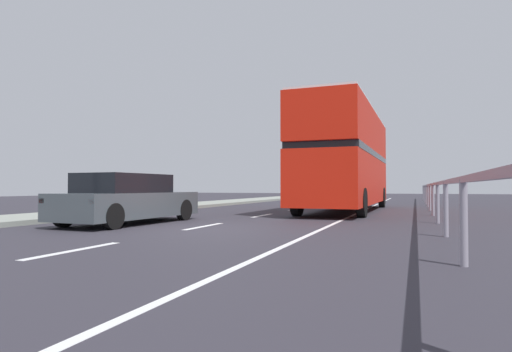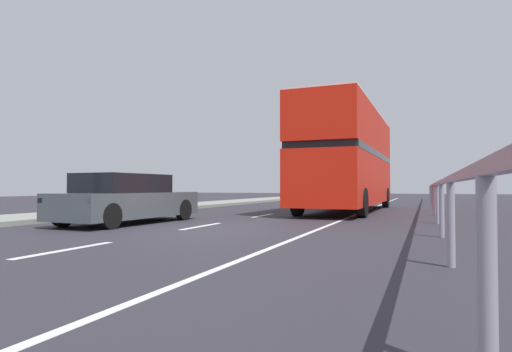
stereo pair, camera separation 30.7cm
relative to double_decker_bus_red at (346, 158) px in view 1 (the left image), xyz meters
name	(u,v)px [view 1 (the left image)]	position (x,y,z in m)	size (l,w,h in m)	color
ground_plane	(192,231)	(-2.40, -9.15, -2.34)	(74.12, 120.00, 0.10)	#2E2C34
near_sidewalk_kerb	(16,219)	(-8.28, -9.15, -2.22)	(2.61, 80.00, 0.14)	gray
lane_paint_markings	(332,212)	(-0.50, -0.74, -2.29)	(3.17, 46.00, 0.01)	silver
bridge_side_railing	(431,189)	(3.36, -0.15, -1.35)	(0.10, 42.00, 1.17)	#958E9C
double_decker_bus_red	(346,158)	(0.00, 0.00, 0.00)	(2.65, 10.74, 4.27)	red
hatchback_car_near	(128,200)	(-4.81, -8.50, -1.62)	(1.95, 4.63, 1.39)	#444C51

